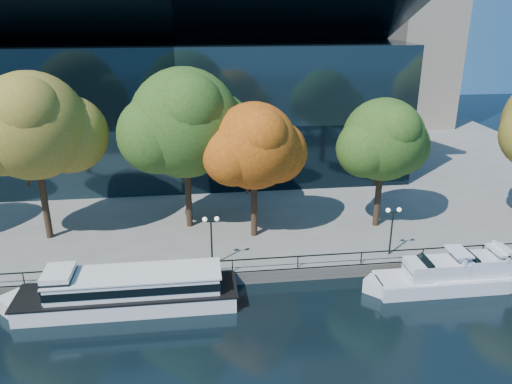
{
  "coord_description": "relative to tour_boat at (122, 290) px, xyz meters",
  "views": [
    {
      "loc": [
        -2.32,
        -29.73,
        19.94
      ],
      "look_at": [
        2.38,
        8.0,
        5.52
      ],
      "focal_mm": 35.0,
      "sensor_mm": 36.0,
      "label": 1
    }
  ],
  "objects": [
    {
      "name": "cruiser_near",
      "position": [
        22.62,
        -0.55,
        -0.37
      ],
      "size": [
        10.65,
        2.74,
        3.08
      ],
      "color": "silver",
      "rests_on": "ground"
    },
    {
      "name": "tree_1",
      "position": [
        -7.17,
        9.94,
        9.28
      ],
      "size": [
        10.84,
        8.89,
        14.14
      ],
      "color": "black",
      "rests_on": "promenade"
    },
    {
      "name": "lamp_1",
      "position": [
        6.38,
        3.39,
        2.65
      ],
      "size": [
        1.26,
        0.36,
        4.03
      ],
      "color": "black",
      "rests_on": "promenade"
    },
    {
      "name": "tree_2",
      "position": [
        4.85,
        10.86,
        8.97
      ],
      "size": [
        11.65,
        9.55,
        14.16
      ],
      "color": "black",
      "rests_on": "promenade"
    },
    {
      "name": "tour_boat",
      "position": [
        0.0,
        0.0,
        0.0
      ],
      "size": [
        16.5,
        3.68,
        3.13
      ],
      "color": "silver",
      "rests_on": "ground"
    },
    {
      "name": "promenade",
      "position": [
        7.84,
        35.27,
        -0.83
      ],
      "size": [
        90.0,
        67.08,
        1.0
      ],
      "color": "slate",
      "rests_on": "ground"
    },
    {
      "name": "tree_4",
      "position": [
        21.61,
        8.92,
        7.52
      ],
      "size": [
        8.88,
        7.28,
        11.57
      ],
      "color": "black",
      "rests_on": "promenade"
    },
    {
      "name": "ground",
      "position": [
        7.84,
        -1.11,
        -1.33
      ],
      "size": [
        160.0,
        160.0,
        0.0
      ],
      "primitive_type": "plane",
      "color": "black",
      "rests_on": "ground"
    },
    {
      "name": "railing",
      "position": [
        7.84,
        2.14,
        0.61
      ],
      "size": [
        88.2,
        0.08,
        0.99
      ],
      "color": "black",
      "rests_on": "promenade"
    },
    {
      "name": "tree_3",
      "position": [
        10.38,
        8.23,
        7.55
      ],
      "size": [
        8.97,
        7.36,
        11.63
      ],
      "color": "black",
      "rests_on": "promenade"
    },
    {
      "name": "convention_building",
      "position": [
        3.84,
        30.68,
        7.17
      ],
      "size": [
        50.0,
        24.57,
        21.43
      ],
      "color": "black",
      "rests_on": "ground"
    },
    {
      "name": "cruiser_far",
      "position": [
        26.06,
        -0.5,
        -0.31
      ],
      "size": [
        9.82,
        2.72,
        3.21
      ],
      "color": "silver",
      "rests_on": "ground"
    },
    {
      "name": "lamp_2",
      "position": [
        20.61,
        3.39,
        2.65
      ],
      "size": [
        1.26,
        0.36,
        4.03
      ],
      "color": "black",
      "rests_on": "promenade"
    }
  ]
}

